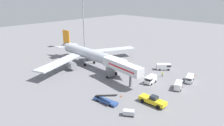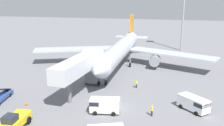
% 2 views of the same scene
% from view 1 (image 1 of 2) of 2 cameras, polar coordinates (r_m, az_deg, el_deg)
% --- Properties ---
extents(ground_plane, '(300.00, 300.00, 0.00)m').
position_cam_1_polar(ground_plane, '(70.66, 9.21, -4.54)').
color(ground_plane, slate).
extents(airplane_at_gate, '(46.51, 43.02, 11.75)m').
position_cam_1_polar(airplane_at_gate, '(82.95, -5.93, 2.30)').
color(airplane_at_gate, '#B7BCC6').
rests_on(airplane_at_gate, ground).
extents(jet_bridge, '(5.02, 16.28, 6.98)m').
position_cam_1_polar(jet_bridge, '(66.69, 2.14, -0.96)').
color(jet_bridge, silver).
rests_on(jet_bridge, ground).
extents(pushback_tug, '(2.77, 7.31, 2.47)m').
position_cam_1_polar(pushback_tug, '(56.02, 10.84, -9.77)').
color(pushback_tug, yellow).
rests_on(pushback_tug, ground).
extents(belt_loader_truck, '(2.79, 7.13, 3.28)m').
position_cam_1_polar(belt_loader_truck, '(55.94, -1.71, -9.88)').
color(belt_loader_truck, '#2D4C8E').
rests_on(belt_loader_truck, ground).
extents(service_van_far_right, '(4.85, 3.28, 2.14)m').
position_cam_1_polar(service_van_far_right, '(66.27, 17.33, -5.63)').
color(service_van_far_right, white).
rests_on(service_van_far_right, ground).
extents(service_van_near_center, '(5.45, 3.29, 2.08)m').
position_cam_1_polar(service_van_near_center, '(72.42, 20.03, -3.87)').
color(service_van_near_center, white).
rests_on(service_van_near_center, ground).
extents(service_van_outer_left, '(5.08, 5.06, 2.22)m').
position_cam_1_polar(service_van_outer_left, '(80.84, 13.72, -0.89)').
color(service_van_outer_left, white).
rests_on(service_van_outer_left, ground).
extents(service_van_rear_left, '(4.77, 2.76, 2.32)m').
position_cam_1_polar(service_van_rear_left, '(68.14, 10.25, -4.29)').
color(service_van_rear_left, white).
rests_on(service_van_rear_left, ground).
extents(baggage_cart_mid_left, '(2.65, 2.93, 1.37)m').
position_cam_1_polar(baggage_cart_mid_left, '(50.84, 4.49, -13.09)').
color(baggage_cart_mid_left, '#38383D').
rests_on(baggage_cart_mid_left, ground).
extents(ground_crew_worker_foreground, '(0.45, 0.45, 1.71)m').
position_cam_1_polar(ground_crew_worker_foreground, '(77.82, 4.37, -1.44)').
color(ground_crew_worker_foreground, '#1E2333').
rests_on(ground_crew_worker_foreground, ground).
extents(ground_crew_worker_midground, '(0.44, 0.44, 1.85)m').
position_cam_1_polar(ground_crew_worker_midground, '(74.20, 13.28, -2.85)').
color(ground_crew_worker_midground, '#1E2333').
rests_on(ground_crew_worker_midground, ground).
extents(safety_cone_alpha, '(0.34, 0.34, 0.52)m').
position_cam_1_polar(safety_cone_alpha, '(78.49, 21.38, -3.04)').
color(safety_cone_alpha, black).
rests_on(safety_cone_alpha, ground).
extents(safety_cone_bravo, '(0.41, 0.41, 0.63)m').
position_cam_1_polar(safety_cone_bravo, '(70.40, 17.19, -4.98)').
color(safety_cone_bravo, black).
rests_on(safety_cone_bravo, ground).
extents(safety_cone_charlie, '(0.46, 0.46, 0.71)m').
position_cam_1_polar(safety_cone_charlie, '(59.09, 2.47, -8.72)').
color(safety_cone_charlie, black).
rests_on(safety_cone_charlie, ground).
extents(apron_light_mast, '(2.40, 2.40, 26.02)m').
position_cam_1_polar(apron_light_mast, '(108.05, -7.74, 13.36)').
color(apron_light_mast, '#93969B').
rests_on(apron_light_mast, ground).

